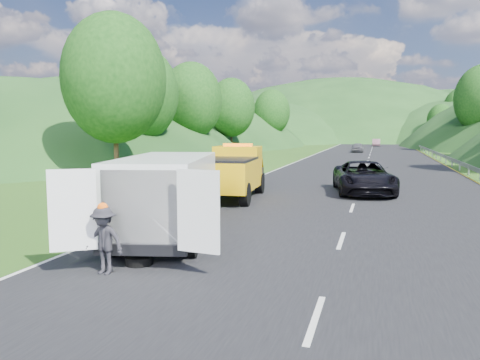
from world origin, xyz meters
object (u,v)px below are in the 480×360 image
(passing_suv, at_px, (363,194))
(suitcase, at_px, (147,204))
(white_van, at_px, (168,193))
(woman, at_px, (203,213))
(child, at_px, (208,226))
(worker, at_px, (105,274))
(spare_tire, at_px, (139,265))
(tow_truck, at_px, (233,172))

(passing_suv, bearing_deg, suitcase, -146.66)
(white_van, distance_m, woman, 4.78)
(child, xyz_separation_m, worker, (-0.39, -5.71, 0.00))
(woman, distance_m, spare_tire, 7.28)
(white_van, bearing_deg, passing_suv, 53.04)
(child, height_order, spare_tire, child)
(worker, relative_size, spare_tire, 2.32)
(tow_truck, xyz_separation_m, passing_suv, (5.90, 3.60, -1.27))
(white_van, bearing_deg, spare_tire, -93.22)
(spare_tire, bearing_deg, child, 90.13)
(tow_truck, xyz_separation_m, spare_tire, (1.05, -11.11, -1.27))
(child, height_order, passing_suv, passing_suv)
(white_van, xyz_separation_m, spare_tire, (0.47, -2.68, -1.41))
(tow_truck, distance_m, white_van, 8.46)
(tow_truck, height_order, worker, tow_truck)
(tow_truck, bearing_deg, woman, -96.03)
(passing_suv, bearing_deg, white_van, -123.26)
(white_van, bearing_deg, worker, -101.97)
(child, distance_m, worker, 5.72)
(white_van, xyz_separation_m, suitcase, (-2.98, 4.36, -1.16))
(white_van, height_order, suitcase, white_van)
(tow_truck, distance_m, spare_tire, 11.24)
(child, bearing_deg, worker, -72.52)
(worker, bearing_deg, child, 90.07)
(woman, distance_m, worker, 8.11)
(child, relative_size, worker, 0.62)
(tow_truck, xyz_separation_m, white_van, (0.58, -8.44, 0.14))
(woman, xyz_separation_m, worker, (0.71, -8.08, 0.00))
(woman, bearing_deg, spare_tire, 173.38)
(woman, distance_m, child, 2.61)
(spare_tire, height_order, passing_suv, passing_suv)
(white_van, relative_size, child, 7.85)
(tow_truck, relative_size, spare_tire, 9.30)
(white_van, distance_m, worker, 3.83)
(passing_suv, bearing_deg, child, -125.62)
(white_van, height_order, child, white_van)
(suitcase, relative_size, passing_suv, 0.09)
(worker, height_order, spare_tire, worker)
(woman, height_order, suitcase, woman)
(suitcase, distance_m, spare_tire, 7.84)
(worker, bearing_deg, spare_tire, 69.68)
(child, xyz_separation_m, spare_tire, (0.01, -4.83, 0.00))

